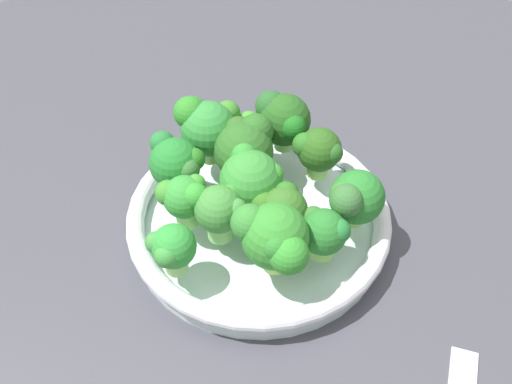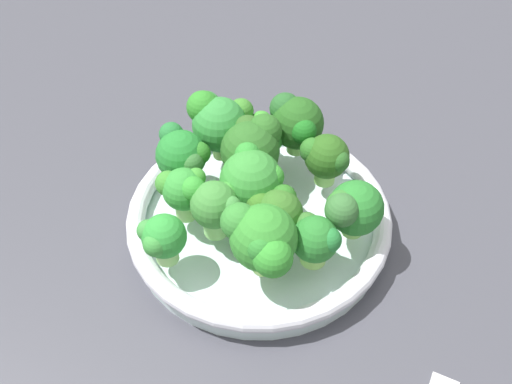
{
  "view_description": "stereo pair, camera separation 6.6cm",
  "coord_description": "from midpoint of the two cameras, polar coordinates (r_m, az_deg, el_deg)",
  "views": [
    {
      "loc": [
        37.81,
        -26.66,
        54.85
      ],
      "look_at": [
        1.59,
        -0.39,
        6.7
      ],
      "focal_mm": 43.08,
      "sensor_mm": 36.0,
      "label": 1
    },
    {
      "loc": [
        41.27,
        -21.08,
        54.85
      ],
      "look_at": [
        1.59,
        -0.39,
        6.7
      ],
      "focal_mm": 43.08,
      "sensor_mm": 36.0,
      "label": 2
    }
  ],
  "objects": [
    {
      "name": "broccoli_floret_1",
      "position": [
        0.59,
        3.73,
        -4.62
      ],
      "size": [
        8.65,
        6.77,
        8.19
      ],
      "color": "#A2CF66",
      "rests_on": "bowl"
    },
    {
      "name": "broccoli_floret_8",
      "position": [
        0.62,
        8.59,
        -4.51
      ],
      "size": [
        5.57,
        4.83,
        5.78
      ],
      "color": "#8DC75D",
      "rests_on": "bowl"
    },
    {
      "name": "broccoli_floret_6",
      "position": [
        0.63,
        4.97,
        -1.93
      ],
      "size": [
        5.43,
        5.38,
        6.24
      ],
      "color": "#7FB85C",
      "rests_on": "bowl"
    },
    {
      "name": "broccoli_floret_4",
      "position": [
        0.64,
        11.82,
        -1.69
      ],
      "size": [
        5.85,
        6.96,
        6.98
      ],
      "color": "#97D669",
      "rests_on": "bowl"
    },
    {
      "name": "broccoli_floret_9",
      "position": [
        0.68,
        2.39,
        4.12
      ],
      "size": [
        7.11,
        7.42,
        7.96
      ],
      "color": "#9DD96D",
      "rests_on": "bowl"
    },
    {
      "name": "broccoli_floret_10",
      "position": [
        0.65,
        2.51,
        1.0
      ],
      "size": [
        6.9,
        6.79,
        7.68
      ],
      "color": "#8ECF5C",
      "rests_on": "bowl"
    },
    {
      "name": "broccoli_floret_11",
      "position": [
        0.63,
        -0.73,
        -1.49
      ],
      "size": [
        5.21,
        5.4,
        6.77
      ],
      "color": "#83C867",
      "rests_on": "bowl"
    },
    {
      "name": "broccoli_floret_13",
      "position": [
        0.72,
        6.36,
        6.33
      ],
      "size": [
        7.41,
        6.2,
        7.35
      ],
      "color": "#9CD972",
      "rests_on": "bowl"
    },
    {
      "name": "broccoli_floret_0",
      "position": [
        0.71,
        -0.77,
        6.68
      ],
      "size": [
        7.38,
        7.51,
        8.35
      ],
      "color": "#A2D06A",
      "rests_on": "bowl"
    },
    {
      "name": "ground_plane",
      "position": [
        0.73,
        2.28,
        -3.49
      ],
      "size": [
        130.0,
        130.0,
        2.5
      ],
      "primitive_type": "cube",
      "color": "#41414A"
    },
    {
      "name": "broccoli_floret_7",
      "position": [
        0.69,
        9.13,
        3.1
      ],
      "size": [
        5.5,
        5.24,
        6.37
      ],
      "color": "#8EC860",
      "rests_on": "bowl"
    },
    {
      "name": "broccoli_floret_3",
      "position": [
        0.72,
        3.3,
        5.03
      ],
      "size": [
        5.01,
        4.8,
        5.67
      ],
      "color": "#8FCF69",
      "rests_on": "bowl"
    },
    {
      "name": "broccoli_floret_2",
      "position": [
        0.61,
        -5.71,
        -4.46
      ],
      "size": [
        4.56,
        4.71,
        5.91
      ],
      "color": "#94CF74",
      "rests_on": "bowl"
    },
    {
      "name": "bowl",
      "position": [
        0.69,
        2.71,
        -2.86
      ],
      "size": [
        29.65,
        29.65,
        3.7
      ],
      "color": "silver",
      "rests_on": "ground_plane"
    },
    {
      "name": "broccoli_floret_5",
      "position": [
        0.64,
        -3.85,
        0.06
      ],
      "size": [
        5.52,
        5.23,
        6.51
      ],
      "color": "#89C765",
      "rests_on": "bowl"
    },
    {
      "name": "broccoli_floret_12",
      "position": [
        0.68,
        -4.13,
        3.32
      ],
      "size": [
        6.99,
        5.8,
        6.98
      ],
      "color": "#89CD63",
      "rests_on": "bowl"
    }
  ]
}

